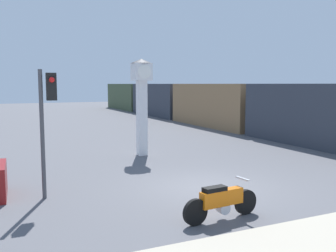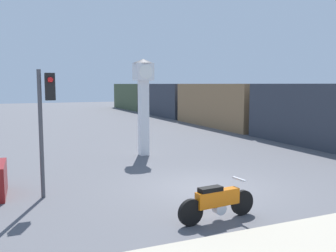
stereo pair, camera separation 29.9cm
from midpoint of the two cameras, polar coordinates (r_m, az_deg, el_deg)
ground_plane at (r=12.48m, az=5.15°, el=-9.33°), size 120.00×120.00×0.00m
motorcycle at (r=9.57m, az=7.22°, el=-11.32°), size 2.23×0.49×0.98m
clock_tower at (r=17.65m, az=-4.53°, el=5.14°), size 0.97×0.97×4.55m
freight_train at (r=35.40m, az=2.33°, el=3.69°), size 2.80×43.89×3.40m
traffic_light at (r=11.50m, az=-18.68°, el=2.33°), size 0.50×0.35×3.81m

